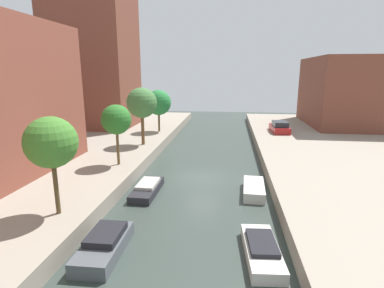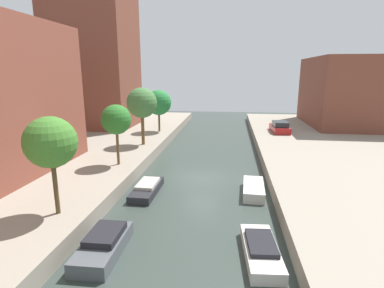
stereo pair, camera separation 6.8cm
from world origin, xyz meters
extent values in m
plane|color=#333D38|center=(0.00, 0.00, 0.00)|extent=(84.00, 84.00, 0.00)
cube|color=gray|center=(-15.00, 0.00, 0.50)|extent=(20.00, 64.00, 1.00)
cube|color=brown|center=(-16.00, 16.80, 10.69)|extent=(10.00, 8.89, 19.37)
cube|color=brown|center=(18.00, 21.94, 5.61)|extent=(10.00, 14.15, 9.22)
cylinder|color=#503E25|center=(-6.67, -8.98, 2.45)|extent=(0.23, 0.23, 2.90)
sphere|color=#3F782A|center=(-6.67, -8.98, 4.80)|extent=(2.58, 2.58, 2.58)
cylinder|color=brown|center=(-6.67, -0.31, 2.40)|extent=(0.21, 0.21, 2.81)
sphere|color=#2B6E26|center=(-6.67, -0.31, 4.62)|extent=(2.33, 2.33, 2.33)
cylinder|color=brown|center=(-6.67, 6.65, 2.59)|extent=(0.32, 0.32, 3.19)
sphere|color=#41723A|center=(-6.67, 6.65, 5.24)|extent=(3.01, 3.01, 3.01)
cylinder|color=brown|center=(-6.67, 13.70, 2.26)|extent=(0.25, 0.25, 2.52)
sphere|color=#267736|center=(-6.67, 13.70, 4.59)|extent=(3.07, 3.07, 3.07)
cube|color=maroon|center=(8.18, 15.25, 1.38)|extent=(2.06, 4.39, 0.75)
cube|color=#1E2328|center=(8.18, 14.93, 2.05)|extent=(1.75, 2.44, 0.61)
cube|color=#4C5156|center=(-3.50, -10.70, 0.34)|extent=(1.73, 3.85, 0.68)
cube|color=black|center=(-3.50, -10.41, 0.84)|extent=(1.45, 2.13, 0.32)
cube|color=#232328|center=(-3.49, -3.46, 0.26)|extent=(1.51, 4.14, 0.52)
cube|color=#B2ADA3|center=(-3.49, -3.20, 0.62)|extent=(1.26, 2.28, 0.20)
cube|color=beige|center=(3.67, -10.04, 0.28)|extent=(1.75, 4.04, 0.57)
cube|color=black|center=(3.67, -9.94, 0.67)|extent=(1.40, 2.25, 0.21)
cube|color=beige|center=(3.84, -2.64, 0.34)|extent=(1.55, 3.63, 0.69)
camera|label=1|loc=(2.06, -22.41, 8.15)|focal=28.10mm
camera|label=2|loc=(2.13, -22.40, 8.15)|focal=28.10mm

